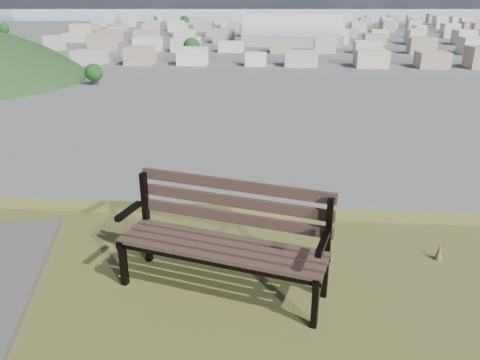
{
  "coord_description": "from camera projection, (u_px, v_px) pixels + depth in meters",
  "views": [
    {
      "loc": [
        0.72,
        -1.1,
        27.51
      ],
      "look_at": [
        0.26,
        4.48,
        25.3
      ],
      "focal_mm": 35.0,
      "sensor_mm": 36.0,
      "label": 1
    }
  ],
  "objects": [
    {
      "name": "arena",
      "position": [
        293.0,
        36.0,
        272.2
      ],
      "size": [
        60.13,
        36.0,
        23.72
      ],
      "rotation": [
        0.0,
        0.0,
        -0.23
      ],
      "color": "#B6B6B2",
      "rests_on": "ground"
    },
    {
      "name": "park_bench",
      "position": [
        226.0,
        232.0,
        4.16
      ],
      "size": [
        1.94,
        1.06,
        0.97
      ],
      "rotation": [
        0.0,
        0.0,
        -0.26
      ],
      "color": "#432F27",
      "rests_on": "hilltop_mesa"
    },
    {
      "name": "city_blocks",
      "position": [
        280.0,
        27.0,
        375.44
      ],
      "size": [
        395.0,
        361.0,
        7.0
      ],
      "color": "silver",
      "rests_on": "ground"
    },
    {
      "name": "bay_water",
      "position": [
        281.0,
        12.0,
        845.23
      ],
      "size": [
        2400.0,
        700.0,
        0.12
      ],
      "primitive_type": "cube",
      "color": "#8B9CB1",
      "rests_on": "ground"
    },
    {
      "name": "city_trees",
      "position": [
        239.0,
        32.0,
        307.06
      ],
      "size": [
        406.52,
        387.2,
        9.98
      ],
      "color": "#36281B",
      "rests_on": "ground"
    }
  ]
}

